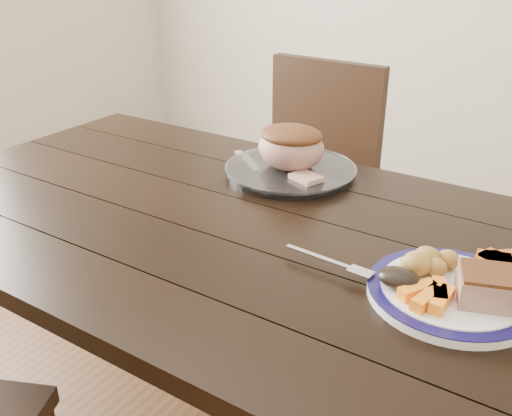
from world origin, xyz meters
The scene contains 14 objects.
dining_table centered at (0.00, 0.00, 0.66)m, with size 1.60×0.90×0.75m.
chair_far centered at (-0.20, 0.74, 0.52)m, with size 0.43×0.44×0.93m.
dinner_plate centered at (0.49, -0.05, 0.76)m, with size 0.28×0.28×0.02m, color white.
plate_rim centered at (0.49, -0.05, 0.77)m, with size 0.28×0.28×0.02m, color #110D41.
serving_platter centered at (-0.01, 0.28, 0.76)m, with size 0.33×0.33×0.02m, color white.
pork_slice centered at (0.55, -0.05, 0.79)m, with size 0.10×0.08×0.05m, color tan.
roasted_potatoes centered at (0.44, -0.02, 0.79)m, with size 0.09×0.09×0.04m.
carrot_batons centered at (0.47, -0.10, 0.78)m, with size 0.08×0.10×0.02m.
pumpkin_wedges centered at (0.55, 0.03, 0.79)m, with size 0.10×0.09×0.04m.
dark_mushroom centered at (0.41, -0.09, 0.79)m, with size 0.07×0.05×0.03m, color black.
fork centered at (0.29, -0.08, 0.77)m, with size 0.18×0.03×0.00m.
roast_joint centered at (-0.01, 0.28, 0.82)m, with size 0.17×0.15×0.11m, color tan.
cut_slice centered at (0.06, 0.23, 0.78)m, with size 0.07×0.06×0.02m, color tan.
carving_knife centered at (-0.06, 0.21, 0.76)m, with size 0.26×0.22×0.01m.
Camera 1 is at (0.65, -0.90, 1.30)m, focal length 40.00 mm.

